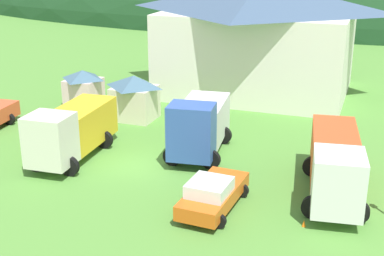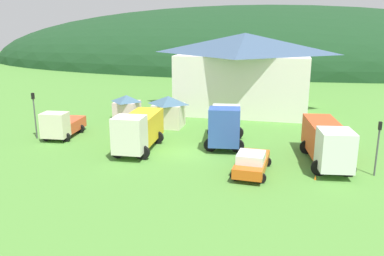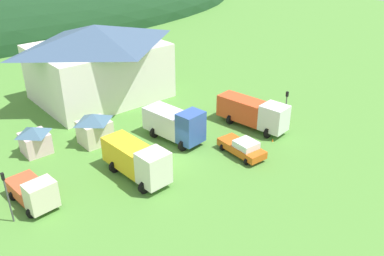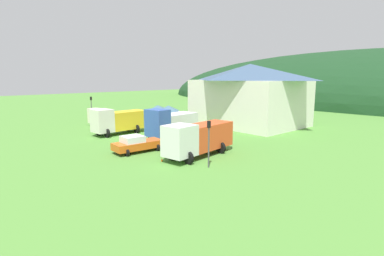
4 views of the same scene
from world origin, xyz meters
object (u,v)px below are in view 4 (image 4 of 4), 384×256
(light_truck_cream, at_px, (103,117))
(heavy_rig_striped, at_px, (118,120))
(depot_building, at_px, (249,94))
(play_shed_pink, at_px, (158,113))
(traffic_cone_near_pickup, at_px, (162,161))
(box_truck_blue, at_px, (171,123))
(traffic_light_west, at_px, (91,107))
(heavy_rig_white, at_px, (198,138))
(traffic_light_east, at_px, (209,139))
(play_shed_cream, at_px, (169,116))
(service_pickup_orange, at_px, (137,144))

(light_truck_cream, relative_size, heavy_rig_striped, 0.72)
(depot_building, bearing_deg, play_shed_pink, -144.09)
(traffic_cone_near_pickup, bearing_deg, play_shed_pink, 145.06)
(box_truck_blue, xyz_separation_m, traffic_light_west, (-17.05, -2.19, 0.74))
(heavy_rig_white, distance_m, traffic_light_west, 25.22)
(box_truck_blue, bearing_deg, traffic_light_west, -89.67)
(heavy_rig_striped, distance_m, traffic_light_west, 10.43)
(light_truck_cream, xyz_separation_m, box_truck_blue, (14.96, 1.33, 0.64))
(light_truck_cream, distance_m, heavy_rig_striped, 8.50)
(heavy_rig_striped, xyz_separation_m, traffic_light_east, (17.99, -1.66, 0.60))
(play_shed_cream, height_order, traffic_light_west, traffic_light_west)
(traffic_light_east, relative_size, traffic_cone_near_pickup, 6.07)
(depot_building, relative_size, traffic_light_west, 3.75)
(box_truck_blue, bearing_deg, light_truck_cream, -91.89)
(depot_building, bearing_deg, traffic_cone_near_pickup, -71.47)
(play_shed_pink, distance_m, light_truck_cream, 8.58)
(depot_building, bearing_deg, service_pickup_orange, -82.16)
(heavy_rig_striped, bearing_deg, play_shed_pink, -155.79)
(depot_building, height_order, play_shed_pink, depot_building)
(heavy_rig_white, bearing_deg, traffic_light_west, -100.11)
(traffic_light_west, bearing_deg, traffic_light_east, -5.50)
(heavy_rig_striped, bearing_deg, service_pickup_orange, 68.31)
(play_shed_pink, relative_size, service_pickup_orange, 0.55)
(service_pickup_orange, relative_size, traffic_light_east, 1.30)
(play_shed_cream, xyz_separation_m, service_pickup_orange, (9.43, -11.24, -0.81))
(heavy_rig_striped, height_order, heavy_rig_white, heavy_rig_striped)
(depot_building, distance_m, traffic_light_east, 23.17)
(play_shed_pink, xyz_separation_m, traffic_cone_near_pickup, (19.05, -13.31, -1.41))
(traffic_cone_near_pickup, bearing_deg, traffic_light_west, 169.57)
(traffic_light_east, height_order, traffic_cone_near_pickup, traffic_light_east)
(light_truck_cream, xyz_separation_m, service_pickup_orange, (17.88, -5.17, -0.39))
(traffic_light_east, bearing_deg, depot_building, 119.48)
(play_shed_pink, distance_m, traffic_light_east, 25.84)
(service_pickup_orange, bearing_deg, heavy_rig_white, 125.74)
(traffic_light_east, xyz_separation_m, traffic_cone_near_pickup, (-4.03, -1.75, -2.38))
(light_truck_cream, bearing_deg, heavy_rig_white, 80.59)
(play_shed_cream, xyz_separation_m, box_truck_blue, (6.51, -4.73, 0.21))
(light_truck_cream, distance_m, traffic_cone_near_pickup, 22.87)
(play_shed_pink, height_order, service_pickup_orange, play_shed_pink)
(play_shed_pink, bearing_deg, traffic_light_west, -120.68)
(box_truck_blue, bearing_deg, depot_building, 173.26)
(depot_building, relative_size, play_shed_pink, 5.83)
(traffic_light_west, bearing_deg, service_pickup_orange, -12.20)
(play_shed_cream, xyz_separation_m, traffic_light_west, (-10.54, -6.92, 0.95))
(heavy_rig_white, bearing_deg, traffic_light_east, 53.28)
(heavy_rig_striped, bearing_deg, traffic_light_west, -98.92)
(heavy_rig_striped, bearing_deg, traffic_cone_near_pickup, 73.25)
(box_truck_blue, bearing_deg, play_shed_pink, -126.36)
(traffic_cone_near_pickup, bearing_deg, traffic_light_east, 23.43)
(light_truck_cream, bearing_deg, play_shed_pink, 153.57)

